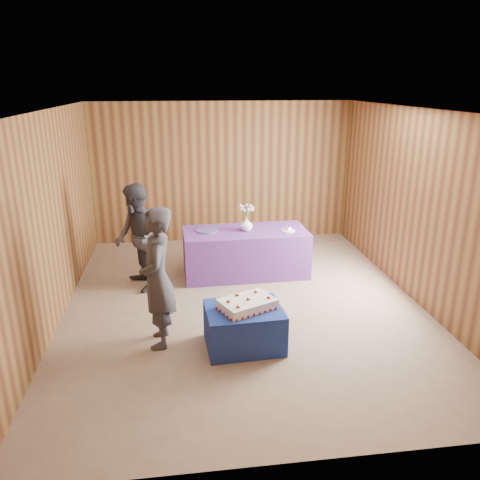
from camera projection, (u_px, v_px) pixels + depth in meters
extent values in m
plane|color=gray|center=(243.00, 304.00, 6.74)|extent=(6.00, 6.00, 0.00)
cube|color=brown|center=(222.00, 173.00, 9.12)|extent=(5.00, 0.04, 2.70)
cube|color=brown|center=(299.00, 319.00, 3.49)|extent=(5.00, 0.04, 2.70)
cube|color=brown|center=(50.00, 220.00, 5.99)|extent=(0.04, 6.00, 2.70)
cube|color=brown|center=(418.00, 207.00, 6.62)|extent=(0.04, 6.00, 2.70)
cube|color=white|center=(243.00, 110.00, 5.87)|extent=(5.00, 6.00, 0.04)
cube|color=navy|center=(244.00, 327.00, 5.58)|extent=(0.94, 0.75, 0.50)
cube|color=#6D3799|center=(245.00, 252.00, 7.69)|extent=(2.02, 0.95, 0.75)
cube|color=white|center=(247.00, 304.00, 5.49)|extent=(0.74, 0.63, 0.11)
sphere|color=#A8170C|center=(234.00, 321.00, 5.18)|extent=(0.03, 0.03, 0.03)
sphere|color=#A8170C|center=(279.00, 307.00, 5.50)|extent=(0.03, 0.03, 0.03)
sphere|color=#A8170C|center=(215.00, 307.00, 5.52)|extent=(0.03, 0.03, 0.03)
sphere|color=#A8170C|center=(259.00, 295.00, 5.83)|extent=(0.03, 0.03, 0.03)
sphere|color=#A8170C|center=(238.00, 305.00, 5.29)|extent=(0.04, 0.04, 0.04)
cone|color=#12511B|center=(240.00, 306.00, 5.30)|extent=(0.02, 0.03, 0.02)
sphere|color=#A8170C|center=(254.00, 292.00, 5.63)|extent=(0.04, 0.04, 0.04)
cone|color=#12511B|center=(256.00, 293.00, 5.63)|extent=(0.02, 0.03, 0.02)
sphere|color=#A8170C|center=(247.00, 298.00, 5.47)|extent=(0.04, 0.04, 0.04)
cone|color=#12511B|center=(249.00, 299.00, 5.48)|extent=(0.02, 0.03, 0.02)
imported|color=white|center=(246.00, 224.00, 7.54)|extent=(0.27, 0.27, 0.21)
cylinder|color=#366628|center=(249.00, 213.00, 7.48)|extent=(0.01, 0.01, 0.17)
sphere|color=#C1B0E4|center=(253.00, 208.00, 7.46)|extent=(0.06, 0.06, 0.06)
cylinder|color=#366628|center=(248.00, 212.00, 7.50)|extent=(0.01, 0.01, 0.17)
sphere|color=silver|center=(250.00, 207.00, 7.52)|extent=(0.06, 0.06, 0.06)
cylinder|color=#366628|center=(246.00, 212.00, 7.51)|extent=(0.01, 0.01, 0.17)
sphere|color=#C1B0E4|center=(247.00, 206.00, 7.54)|extent=(0.06, 0.06, 0.06)
cylinder|color=#366628|center=(245.00, 212.00, 7.50)|extent=(0.01, 0.01, 0.17)
sphere|color=silver|center=(243.00, 207.00, 7.52)|extent=(0.06, 0.06, 0.06)
cylinder|color=#366628|center=(244.00, 213.00, 7.48)|extent=(0.01, 0.01, 0.17)
sphere|color=#C1B0E4|center=(240.00, 208.00, 7.47)|extent=(0.06, 0.06, 0.06)
cylinder|color=#366628|center=(244.00, 213.00, 7.46)|extent=(0.01, 0.01, 0.17)
sphere|color=silver|center=(241.00, 209.00, 7.40)|extent=(0.06, 0.06, 0.06)
cylinder|color=#366628|center=(245.00, 213.00, 7.44)|extent=(0.01, 0.01, 0.17)
sphere|color=#C1B0E4|center=(244.00, 209.00, 7.36)|extent=(0.06, 0.06, 0.06)
cylinder|color=#366628|center=(247.00, 214.00, 7.44)|extent=(0.01, 0.01, 0.17)
sphere|color=silver|center=(248.00, 209.00, 7.36)|extent=(0.06, 0.06, 0.06)
cylinder|color=#366628|center=(248.00, 213.00, 7.45)|extent=(0.01, 0.01, 0.17)
sphere|color=#C1B0E4|center=(252.00, 209.00, 7.40)|extent=(0.06, 0.06, 0.06)
cylinder|color=#534890|center=(207.00, 230.00, 7.54)|extent=(0.44, 0.44, 0.02)
cylinder|color=white|center=(288.00, 231.00, 7.55)|extent=(0.25, 0.25, 0.01)
cube|color=white|center=(288.00, 229.00, 7.54)|extent=(0.08, 0.08, 0.05)
sphere|color=#A8170C|center=(289.00, 227.00, 7.51)|extent=(0.02, 0.02, 0.02)
cube|color=silver|center=(292.00, 234.00, 7.38)|extent=(0.26, 0.05, 0.00)
imported|color=#32323B|center=(157.00, 278.00, 5.46)|extent=(0.41, 0.63, 1.71)
imported|color=#2F2F38|center=(137.00, 238.00, 6.99)|extent=(0.85, 0.95, 1.64)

